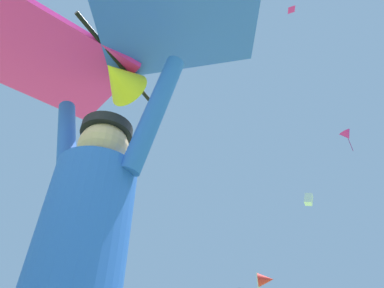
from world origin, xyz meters
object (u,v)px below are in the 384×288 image
object	(u,v)px
kite_flyer_person	(75,276)
held_stunt_kite	(114,51)
distant_kite_magenta_low_right	(291,9)
distant_kite_white_high_right	(70,101)
distant_kite_magenta_far_center	(347,135)
distant_kite_white_high_left	(309,199)

from	to	relation	value
kite_flyer_person	held_stunt_kite	distance (m)	1.19
held_stunt_kite	kite_flyer_person	bearing A→B (deg)	76.07
distant_kite_magenta_low_right	distant_kite_white_high_right	xyz separation A→B (m)	(-14.14, 1.00, -3.79)
kite_flyer_person	distant_kite_magenta_far_center	distance (m)	36.05
kite_flyer_person	held_stunt_kite	bearing A→B (deg)	-103.93
kite_flyer_person	distant_kite_magenta_far_center	world-z (taller)	distant_kite_magenta_far_center
held_stunt_kite	distant_kite_white_high_left	world-z (taller)	distant_kite_white_high_left
distant_kite_white_high_right	distant_kite_magenta_far_center	size ratio (longest dim) A/B	0.73
distant_kite_magenta_low_right	distant_kite_magenta_far_center	distance (m)	19.61
distant_kite_white_high_left	distant_kite_white_high_right	bearing A→B (deg)	-128.71
kite_flyer_person	distant_kite_magenta_low_right	world-z (taller)	distant_kite_magenta_low_right
kite_flyer_person	distant_kite_magenta_low_right	size ratio (longest dim) A/B	3.09
kite_flyer_person	distant_kite_magenta_far_center	size ratio (longest dim) A/B	0.66
held_stunt_kite	distant_kite_white_high_right	world-z (taller)	distant_kite_white_high_right
held_stunt_kite	distant_kite_magenta_low_right	bearing A→B (deg)	64.81
distant_kite_white_high_left	distant_kite_magenta_low_right	distance (m)	21.96
kite_flyer_person	distant_kite_white_high_right	distance (m)	19.47
kite_flyer_person	distant_kite_white_high_left	distance (m)	35.29
held_stunt_kite	distant_kite_magenta_far_center	distance (m)	35.47
held_stunt_kite	distant_kite_magenta_low_right	size ratio (longest dim) A/B	3.06
distant_kite_white_high_left	distant_kite_white_high_right	xyz separation A→B (m)	(-16.61, -20.72, -1.68)
distant_kite_magenta_low_right	distant_kite_magenta_far_center	world-z (taller)	distant_kite_magenta_far_center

